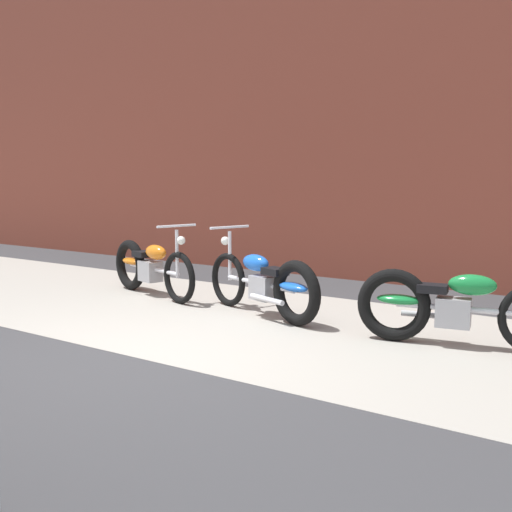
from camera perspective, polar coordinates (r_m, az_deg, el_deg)
The scene contains 6 objects.
ground_plane at distance 5.65m, azimuth -11.38°, elevation -9.40°, with size 80.00×80.00×0.00m, color #38383A.
sidewalk_slab at distance 6.94m, azimuth -1.00°, elevation -6.07°, with size 36.00×3.50×0.01m, color #9E998E.
brick_building_wall at distance 9.88m, azimuth 10.97°, elevation 15.39°, with size 36.00×0.50×6.03m, color brown.
motorcycle_orange at distance 8.51m, azimuth -10.24°, elevation -0.97°, with size 1.96×0.79×1.03m.
motorcycle_blue at distance 7.00m, azimuth 1.14°, elevation -2.65°, with size 1.94×0.85×1.03m.
motorcycle_green at distance 6.09m, azimuth 17.47°, elevation -4.52°, with size 1.99×0.65×1.03m.
Camera 1 is at (3.88, -3.78, 1.62)m, focal length 42.26 mm.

